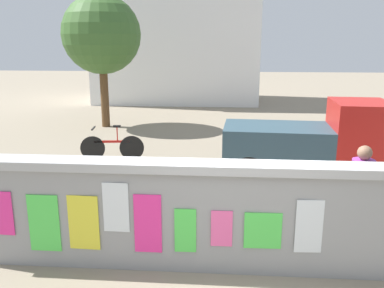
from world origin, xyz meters
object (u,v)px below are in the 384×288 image
(auto_rickshaw_truck, at_px, (312,142))
(bicycle_far, at_px, (72,192))
(tree_roadside, at_px, (101,35))
(bicycle_near, at_px, (112,147))
(person_walking, at_px, (361,186))
(motorcycle, at_px, (209,202))

(auto_rickshaw_truck, distance_m, bicycle_far, 5.36)
(tree_roadside, bearing_deg, bicycle_near, -71.84)
(bicycle_far, distance_m, tree_roadside, 8.44)
(bicycle_far, relative_size, tree_roadside, 0.36)
(auto_rickshaw_truck, xyz_separation_m, tree_roadside, (-6.45, 5.59, 2.44))
(person_walking, bearing_deg, tree_roadside, 126.86)
(motorcycle, xyz_separation_m, bicycle_near, (-2.75, 3.91, -0.10))
(bicycle_near, xyz_separation_m, tree_roadside, (-1.43, 4.36, 2.98))
(bicycle_near, bearing_deg, person_walking, -40.48)
(motorcycle, distance_m, person_walking, 2.45)
(motorcycle, bearing_deg, tree_roadside, 116.84)
(auto_rickshaw_truck, distance_m, motorcycle, 3.53)
(person_walking, relative_size, tree_roadside, 0.34)
(bicycle_near, height_order, person_walking, person_walking)
(person_walking, bearing_deg, motorcycle, 169.16)
(auto_rickshaw_truck, relative_size, bicycle_near, 2.16)
(motorcycle, distance_m, bicycle_far, 2.68)
(motorcycle, relative_size, bicycle_far, 1.11)
(auto_rickshaw_truck, height_order, tree_roadside, tree_roadside)
(auto_rickshaw_truck, xyz_separation_m, motorcycle, (-2.26, -2.68, -0.44))
(auto_rickshaw_truck, relative_size, motorcycle, 1.94)
(tree_roadside, bearing_deg, motorcycle, -63.16)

